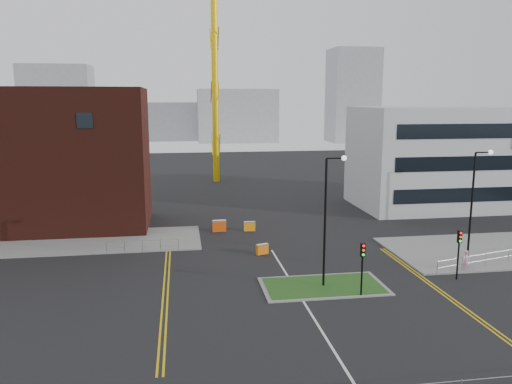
% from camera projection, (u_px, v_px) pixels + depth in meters
% --- Properties ---
extents(ground, '(200.00, 200.00, 0.00)m').
position_uv_depth(ground, '(329.00, 343.00, 26.67)').
color(ground, black).
rests_on(ground, ground).
extents(pavement_left, '(28.00, 8.00, 0.12)m').
position_uv_depth(pavement_left, '(44.00, 243.00, 45.07)').
color(pavement_left, slate).
rests_on(pavement_left, ground).
extents(island_kerb, '(8.60, 4.60, 0.08)m').
position_uv_depth(island_kerb, '(323.00, 286.00, 34.73)').
color(island_kerb, slate).
rests_on(island_kerb, ground).
extents(grass_island, '(8.00, 4.00, 0.12)m').
position_uv_depth(grass_island, '(323.00, 286.00, 34.73)').
color(grass_island, '#214818').
rests_on(grass_island, ground).
extents(brick_building, '(24.20, 10.07, 14.24)m').
position_uv_depth(brick_building, '(23.00, 161.00, 49.22)').
color(brick_building, '#421810').
rests_on(brick_building, ground).
extents(office_block, '(25.00, 12.20, 12.00)m').
position_uv_depth(office_block, '(460.00, 157.00, 60.51)').
color(office_block, silver).
rests_on(office_block, ground).
extents(streetlamp_island, '(1.46, 0.36, 9.18)m').
position_uv_depth(streetlamp_island, '(328.00, 211.00, 33.78)').
color(streetlamp_island, black).
rests_on(streetlamp_island, ground).
extents(streetlamp_right_near, '(1.46, 0.36, 9.18)m').
position_uv_depth(streetlamp_right_near, '(475.00, 200.00, 37.51)').
color(streetlamp_right_near, black).
rests_on(streetlamp_right_near, ground).
extents(traffic_light_island, '(0.28, 0.33, 3.65)m').
position_uv_depth(traffic_light_island, '(363.00, 259.00, 32.60)').
color(traffic_light_island, black).
rests_on(traffic_light_island, ground).
extents(traffic_light_right, '(0.28, 0.33, 3.65)m').
position_uv_depth(traffic_light_right, '(459.00, 245.00, 35.73)').
color(traffic_light_right, black).
rests_on(traffic_light_right, ground).
extents(railing_left, '(6.05, 0.05, 1.10)m').
position_uv_depth(railing_left, '(143.00, 244.00, 42.39)').
color(railing_left, gray).
rests_on(railing_left, ground).
extents(centre_line, '(0.15, 30.00, 0.01)m').
position_uv_depth(centre_line, '(319.00, 327.00, 28.61)').
color(centre_line, silver).
rests_on(centre_line, ground).
extents(yellow_left_a, '(0.12, 24.00, 0.01)m').
position_uv_depth(yellow_left_a, '(164.00, 285.00, 35.05)').
color(yellow_left_a, gold).
rests_on(yellow_left_a, ground).
extents(yellow_left_b, '(0.12, 24.00, 0.01)m').
position_uv_depth(yellow_left_b, '(168.00, 285.00, 35.09)').
color(yellow_left_b, gold).
rests_on(yellow_left_b, ground).
extents(yellow_right_a, '(0.12, 20.00, 0.01)m').
position_uv_depth(yellow_right_a, '(438.00, 291.00, 33.91)').
color(yellow_right_a, gold).
rests_on(yellow_right_a, ground).
extents(yellow_right_b, '(0.12, 20.00, 0.01)m').
position_uv_depth(yellow_right_b, '(442.00, 291.00, 33.95)').
color(yellow_right_b, gold).
rests_on(yellow_right_b, ground).
extents(skyline_a, '(18.00, 12.00, 22.00)m').
position_uv_depth(skyline_a, '(58.00, 107.00, 135.37)').
color(skyline_a, gray).
rests_on(skyline_a, ground).
extents(skyline_b, '(24.00, 12.00, 16.00)m').
position_uv_depth(skyline_b, '(237.00, 116.00, 153.05)').
color(skyline_b, gray).
rests_on(skyline_b, ground).
extents(skyline_c, '(14.00, 12.00, 28.00)m').
position_uv_depth(skyline_c, '(353.00, 96.00, 152.29)').
color(skyline_c, gray).
rests_on(skyline_c, ground).
extents(skyline_d, '(30.00, 12.00, 12.00)m').
position_uv_depth(skyline_d, '(178.00, 121.00, 160.46)').
color(skyline_d, gray).
rests_on(skyline_d, ground).
extents(pedestrian, '(0.72, 0.70, 1.67)m').
position_uv_depth(pedestrian, '(466.00, 261.00, 37.67)').
color(pedestrian, pink).
rests_on(pedestrian, ground).
extents(barrier_left, '(1.10, 0.71, 0.88)m').
position_uv_depth(barrier_left, '(262.00, 249.00, 41.98)').
color(barrier_left, orange).
rests_on(barrier_left, ground).
extents(barrier_mid, '(1.36, 0.51, 1.13)m').
position_uv_depth(barrier_mid, '(219.00, 225.00, 49.29)').
color(barrier_mid, '#DA490C').
rests_on(barrier_mid, ground).
extents(barrier_right, '(1.14, 0.44, 0.94)m').
position_uv_depth(barrier_right, '(250.00, 226.00, 49.48)').
color(barrier_right, orange).
rests_on(barrier_right, ground).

